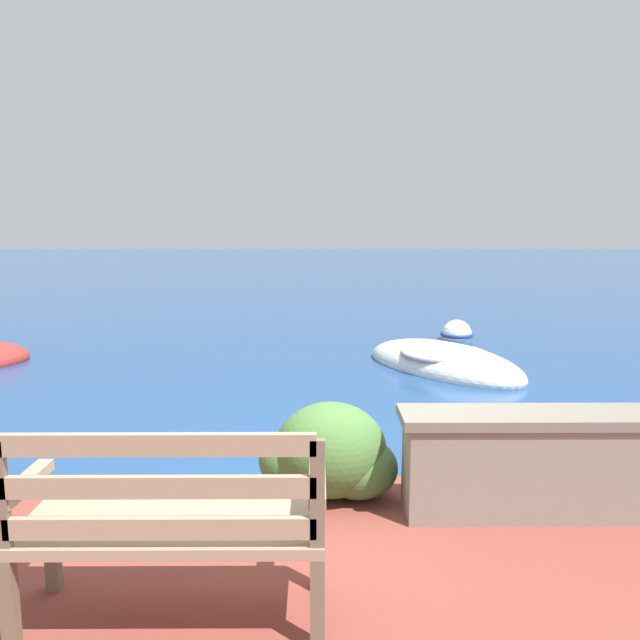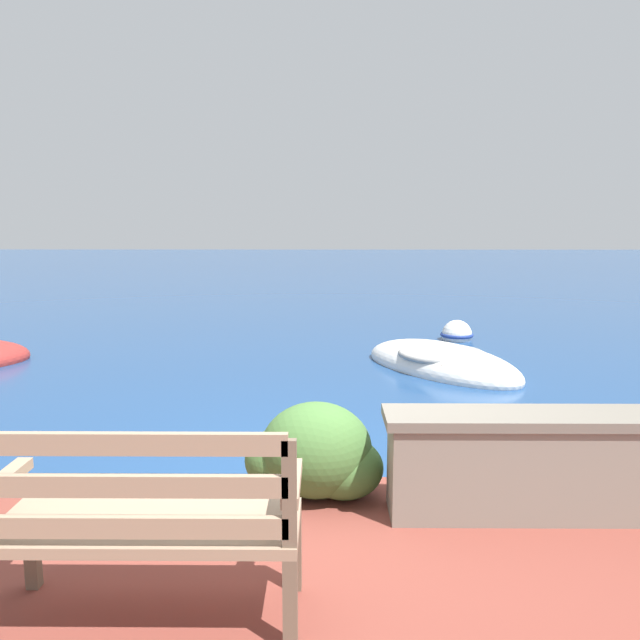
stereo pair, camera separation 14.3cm
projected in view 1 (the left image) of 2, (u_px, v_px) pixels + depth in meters
ground_plane at (326, 507)px, 4.34m from camera, size 80.00×80.00×0.00m
park_bench at (170, 521)px, 2.66m from camera, size 1.33×0.48×0.93m
stone_wall at (538, 463)px, 3.72m from camera, size 1.66×0.39×0.63m
hedge_clump_left at (328, 455)px, 3.99m from camera, size 0.89×0.64×0.61m
rowboat_nearest at (443, 365)px, 8.38m from camera, size 2.43×2.73×0.62m
mooring_buoy at (457, 334)px, 10.46m from camera, size 0.55×0.55×0.50m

